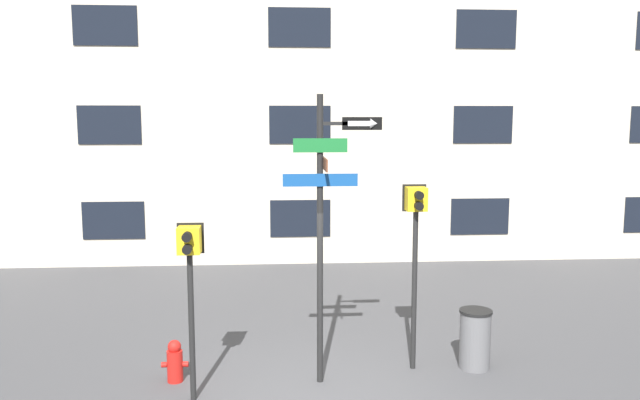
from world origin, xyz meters
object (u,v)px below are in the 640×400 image
street_sign_pole (325,213)px  trash_bin (475,339)px  pedestrian_signal_left (190,264)px  fire_hydrant (175,362)px  pedestrian_signal_right (416,228)px

street_sign_pole → trash_bin: size_ratio=4.53×
street_sign_pole → pedestrian_signal_left: size_ratio=1.71×
street_sign_pole → pedestrian_signal_left: (-1.84, -0.48, -0.60)m
street_sign_pole → fire_hydrant: 3.10m
street_sign_pole → pedestrian_signal_left: 1.99m
pedestrian_signal_left → trash_bin: size_ratio=2.65×
pedestrian_signal_left → pedestrian_signal_right: 3.36m
street_sign_pole → pedestrian_signal_left: bearing=-165.5°
pedestrian_signal_right → pedestrian_signal_left: bearing=-165.0°
fire_hydrant → trash_bin: trash_bin is taller
pedestrian_signal_right → trash_bin: bearing=-2.4°
pedestrian_signal_left → pedestrian_signal_right: bearing=15.0°
pedestrian_signal_right → trash_bin: size_ratio=3.09×
pedestrian_signal_right → fire_hydrant: bearing=-176.2°
street_sign_pole → fire_hydrant: (-2.19, 0.15, -2.20)m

